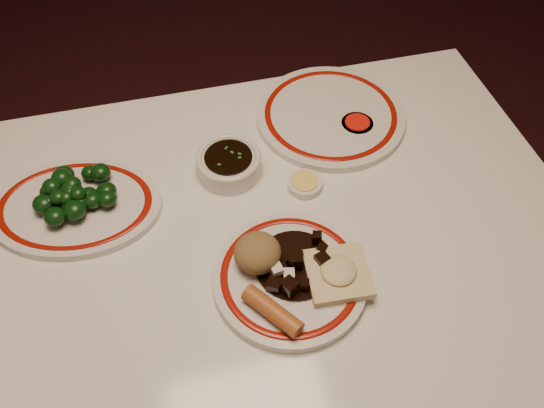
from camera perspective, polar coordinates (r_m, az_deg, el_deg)
The scene contains 13 objects.
ground at distance 1.56m, azimuth -1.80°, elevation -20.96°, with size 7.00×7.00×0.00m, color black.
dining_table at distance 0.96m, azimuth -2.79°, elevation -9.24°, with size 1.20×0.90×0.75m.
main_plate at distance 0.85m, azimuth 1.98°, elevation -7.85°, with size 0.25×0.25×0.02m.
rice_mound at distance 0.83m, azimuth -1.57°, elevation -5.26°, with size 0.07×0.07×0.05m, color olive.
spring_roll at distance 0.80m, azimuth 0.04°, elevation -11.42°, with size 0.03×0.03×0.10m, color #B4612C.
fried_wonton at distance 0.84m, azimuth 7.11°, elevation -7.37°, with size 0.10×0.10×0.03m.
stirfry_heap at distance 0.84m, azimuth 2.40°, elevation -6.66°, with size 0.13×0.13×0.03m.
broccoli_plate at distance 0.99m, azimuth -20.35°, elevation -0.23°, with size 0.34×0.31×0.02m.
broccoli_pile at distance 0.97m, azimuth -20.64°, elevation 1.10°, with size 0.14×0.13×0.05m.
soy_bowl at distance 0.98m, azimuth -4.65°, elevation 4.25°, with size 0.12×0.12×0.04m.
sweet_sour_dish at distance 1.08m, azimuth 9.12°, elevation 8.35°, with size 0.06×0.06×0.02m.
mustard_dish at distance 0.97m, azimuth 3.52°, elevation 2.18°, with size 0.06×0.06×0.02m.
far_plate at distance 1.10m, azimuth 6.30°, elevation 9.46°, with size 0.33×0.33×0.02m.
Camera 1 is at (-0.07, -0.46, 1.49)m, focal length 35.00 mm.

